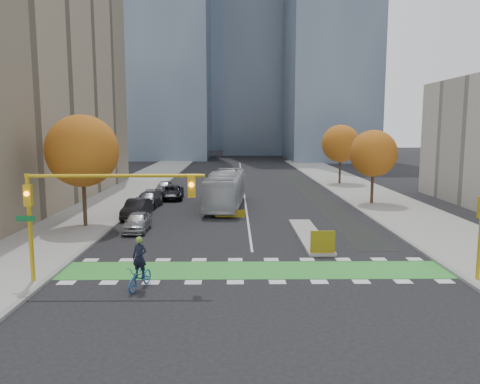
{
  "coord_description": "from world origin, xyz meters",
  "views": [
    {
      "loc": [
        -1.01,
        -21.79,
        7.29
      ],
      "look_at": [
        -0.67,
        9.22,
        3.0
      ],
      "focal_mm": 35.0,
      "sensor_mm": 36.0,
      "label": 1
    }
  ],
  "objects_px": {
    "bus": "(226,189)",
    "parked_car_b": "(137,209)",
    "traffic_signal_west": "(84,199)",
    "parked_car_d": "(172,192)",
    "cyclist": "(140,272)",
    "tree_east_near": "(373,154)",
    "parked_car_a": "(137,222)",
    "tree_west": "(82,151)",
    "parked_car_e": "(164,187)",
    "hazard_board": "(323,242)",
    "parked_car_c": "(148,200)",
    "tree_east_far": "(341,144)"
  },
  "relations": [
    {
      "from": "tree_west",
      "to": "tree_east_far",
      "type": "height_order",
      "value": "tree_west"
    },
    {
      "from": "tree_west",
      "to": "parked_car_c",
      "type": "xyz_separation_m",
      "value": [
        3.0,
        8.69,
        -4.91
      ]
    },
    {
      "from": "tree_west",
      "to": "tree_east_near",
      "type": "xyz_separation_m",
      "value": [
        24.0,
        10.0,
        -0.75
      ]
    },
    {
      "from": "traffic_signal_west",
      "to": "parked_car_c",
      "type": "height_order",
      "value": "traffic_signal_west"
    },
    {
      "from": "traffic_signal_west",
      "to": "parked_car_b",
      "type": "relative_size",
      "value": 1.85
    },
    {
      "from": "tree_west",
      "to": "bus",
      "type": "relative_size",
      "value": 0.69
    },
    {
      "from": "tree_west",
      "to": "parked_car_a",
      "type": "distance_m",
      "value": 6.53
    },
    {
      "from": "traffic_signal_west",
      "to": "cyclist",
      "type": "relative_size",
      "value": 3.51
    },
    {
      "from": "tree_east_near",
      "to": "parked_car_d",
      "type": "bearing_deg",
      "value": 169.28
    },
    {
      "from": "parked_car_b",
      "to": "cyclist",
      "type": "bearing_deg",
      "value": -75.0
    },
    {
      "from": "parked_car_a",
      "to": "parked_car_d",
      "type": "height_order",
      "value": "parked_car_d"
    },
    {
      "from": "parked_car_b",
      "to": "parked_car_e",
      "type": "distance_m",
      "value": 15.0
    },
    {
      "from": "traffic_signal_west",
      "to": "tree_east_far",
      "type": "bearing_deg",
      "value": 62.05
    },
    {
      "from": "hazard_board",
      "to": "parked_car_c",
      "type": "distance_m",
      "value": 21.0
    },
    {
      "from": "traffic_signal_west",
      "to": "tree_east_near",
      "type": "bearing_deg",
      "value": 48.48
    },
    {
      "from": "tree_east_far",
      "to": "parked_car_c",
      "type": "xyz_separation_m",
      "value": [
        -21.5,
        -17.31,
        -4.53
      ]
    },
    {
      "from": "hazard_board",
      "to": "parked_car_b",
      "type": "xyz_separation_m",
      "value": [
        -13.0,
        11.49,
        -0.04
      ]
    },
    {
      "from": "hazard_board",
      "to": "cyclist",
      "type": "relative_size",
      "value": 0.58
    },
    {
      "from": "bus",
      "to": "parked_car_e",
      "type": "relative_size",
      "value": 3.06
    },
    {
      "from": "tree_east_far",
      "to": "bus",
      "type": "relative_size",
      "value": 0.64
    },
    {
      "from": "traffic_signal_west",
      "to": "parked_car_d",
      "type": "bearing_deg",
      "value": 89.04
    },
    {
      "from": "parked_car_a",
      "to": "hazard_board",
      "type": "bearing_deg",
      "value": -28.61
    },
    {
      "from": "tree_west",
      "to": "parked_car_e",
      "type": "distance_m",
      "value": 19.57
    },
    {
      "from": "bus",
      "to": "parked_car_b",
      "type": "height_order",
      "value": "bus"
    },
    {
      "from": "parked_car_d",
      "to": "cyclist",
      "type": "bearing_deg",
      "value": -89.23
    },
    {
      "from": "parked_car_c",
      "to": "parked_car_d",
      "type": "height_order",
      "value": "parked_car_c"
    },
    {
      "from": "tree_east_near",
      "to": "parked_car_a",
      "type": "relative_size",
      "value": 1.76
    },
    {
      "from": "bus",
      "to": "parked_car_d",
      "type": "bearing_deg",
      "value": 143.6
    },
    {
      "from": "traffic_signal_west",
      "to": "cyclist",
      "type": "distance_m",
      "value": 4.22
    },
    {
      "from": "bus",
      "to": "parked_car_d",
      "type": "height_order",
      "value": "bus"
    },
    {
      "from": "parked_car_a",
      "to": "parked_car_e",
      "type": "relative_size",
      "value": 1.03
    },
    {
      "from": "hazard_board",
      "to": "traffic_signal_west",
      "type": "relative_size",
      "value": 0.16
    },
    {
      "from": "tree_east_near",
      "to": "parked_car_e",
      "type": "relative_size",
      "value": 1.82
    },
    {
      "from": "bus",
      "to": "hazard_board",
      "type": "bearing_deg",
      "value": -65.73
    },
    {
      "from": "cyclist",
      "to": "parked_car_e",
      "type": "bearing_deg",
      "value": 112.66
    },
    {
      "from": "tree_east_near",
      "to": "parked_car_a",
      "type": "xyz_separation_m",
      "value": [
        -19.93,
        -11.31,
        -4.18
      ]
    },
    {
      "from": "tree_east_far",
      "to": "parked_car_d",
      "type": "relative_size",
      "value": 1.55
    },
    {
      "from": "tree_east_far",
      "to": "parked_car_d",
      "type": "height_order",
      "value": "tree_east_far"
    },
    {
      "from": "tree_west",
      "to": "parked_car_b",
      "type": "height_order",
      "value": "tree_west"
    },
    {
      "from": "tree_east_near",
      "to": "parked_car_c",
      "type": "relative_size",
      "value": 1.45
    },
    {
      "from": "cyclist",
      "to": "parked_car_c",
      "type": "relative_size",
      "value": 0.5
    },
    {
      "from": "parked_car_a",
      "to": "parked_car_b",
      "type": "height_order",
      "value": "parked_car_b"
    },
    {
      "from": "bus",
      "to": "tree_west",
      "type": "bearing_deg",
      "value": -134.29
    },
    {
      "from": "cyclist",
      "to": "parked_car_c",
      "type": "xyz_separation_m",
      "value": [
        -3.68,
        21.96,
        -0.1
      ]
    },
    {
      "from": "traffic_signal_west",
      "to": "bus",
      "type": "distance_m",
      "value": 22.27
    },
    {
      "from": "parked_car_b",
      "to": "parked_car_d",
      "type": "distance_m",
      "value": 10.11
    },
    {
      "from": "tree_east_near",
      "to": "bus",
      "type": "xyz_separation_m",
      "value": [
        -13.88,
        -1.21,
        -3.21
      ]
    },
    {
      "from": "tree_east_far",
      "to": "parked_car_e",
      "type": "height_order",
      "value": "tree_east_far"
    },
    {
      "from": "parked_car_b",
      "to": "tree_west",
      "type": "bearing_deg",
      "value": -126.35
    },
    {
      "from": "tree_west",
      "to": "parked_car_c",
      "type": "height_order",
      "value": "tree_west"
    }
  ]
}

